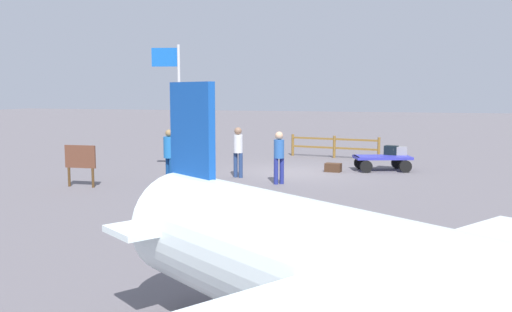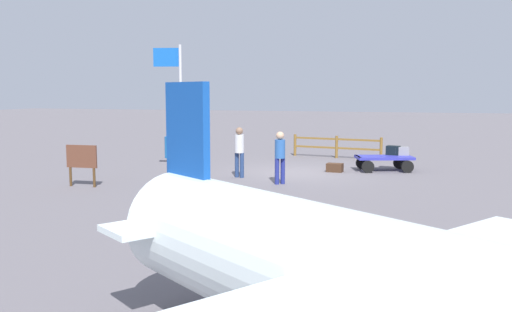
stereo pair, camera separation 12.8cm
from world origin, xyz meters
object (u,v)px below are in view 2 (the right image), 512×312
object	(u,v)px
suitcase_grey	(402,151)
suitcase_navy	(393,150)
airplane_near	(413,307)
worker_supervisor	(239,149)
suitcase_maroon	(335,168)
worker_trailing	(170,152)
luggage_cart	(384,160)
signboard	(82,160)
flagpole	(177,95)
worker_lead	(280,154)

from	to	relation	value
suitcase_grey	suitcase_navy	bearing A→B (deg)	-1.36
suitcase_grey	airplane_near	distance (m)	16.43
suitcase_grey	worker_supervisor	xyz separation A→B (m)	(5.17, 3.52, 0.29)
suitcase_maroon	worker_trailing	world-z (taller)	worker_trailing
luggage_cart	airplane_near	world-z (taller)	airplane_near
suitcase_grey	signboard	size ratio (longest dim) A/B	0.42
airplane_near	flagpole	size ratio (longest dim) A/B	1.66
worker_lead	airplane_near	world-z (taller)	airplane_near
suitcase_grey	signboard	world-z (taller)	signboard
luggage_cart	flagpole	size ratio (longest dim) A/B	0.50
luggage_cart	signboard	bearing A→B (deg)	35.60
suitcase_navy	worker_lead	bearing A→B (deg)	53.94
suitcase_maroon	airplane_near	distance (m)	15.45
worker_lead	flagpole	xyz separation A→B (m)	(4.03, -1.13, 1.81)
suitcase_maroon	airplane_near	world-z (taller)	airplane_near
worker_trailing	worker_supervisor	size ratio (longest dim) A/B	1.00
suitcase_navy	flagpole	distance (m)	8.23
suitcase_navy	suitcase_maroon	size ratio (longest dim) A/B	0.89
suitcase_navy	suitcase_maroon	world-z (taller)	suitcase_navy
airplane_near	signboard	world-z (taller)	airplane_near
airplane_near	signboard	size ratio (longest dim) A/B	5.83
airplane_near	signboard	distance (m)	13.91
suitcase_navy	signboard	world-z (taller)	signboard
luggage_cart	flagpole	xyz separation A→B (m)	(6.94, 2.79, 2.37)
luggage_cart	suitcase_navy	xyz separation A→B (m)	(-0.31, -0.51, 0.31)
worker_trailing	luggage_cart	bearing A→B (deg)	-143.37
suitcase_maroon	worker_lead	bearing A→B (deg)	68.26
worker_lead	flagpole	size ratio (longest dim) A/B	0.37
worker_trailing	flagpole	bearing A→B (deg)	-71.54
worker_supervisor	airplane_near	distance (m)	14.17
airplane_near	worker_lead	bearing A→B (deg)	-70.59
luggage_cart	suitcase_grey	size ratio (longest dim) A/B	4.13
airplane_near	worker_supervisor	bearing A→B (deg)	-65.50
luggage_cart	worker_trailing	size ratio (longest dim) A/B	1.31
worker_lead	worker_trailing	xyz separation A→B (m)	(3.39, 0.77, 0.03)
suitcase_navy	flagpole	world-z (taller)	flagpole
suitcase_maroon	worker_lead	world-z (taller)	worker_lead
suitcase_maroon	worker_lead	size ratio (longest dim) A/B	0.36
luggage_cart	worker_lead	distance (m)	4.91
suitcase_grey	worker_trailing	bearing A→B (deg)	36.86
flagpole	worker_lead	bearing A→B (deg)	164.35
worker_supervisor	suitcase_maroon	bearing A→B (deg)	-142.33
suitcase_grey	worker_supervisor	bearing A→B (deg)	34.25
suitcase_grey	suitcase_navy	xyz separation A→B (m)	(0.31, -0.01, 0.01)
worker_trailing	signboard	world-z (taller)	worker_trailing
flagpole	worker_supervisor	bearing A→B (deg)	174.38
airplane_near	luggage_cart	bearing A→B (deg)	-85.28
worker_lead	suitcase_grey	bearing A→B (deg)	-128.62
suitcase_navy	suitcase_maroon	distance (m)	2.43
suitcase_navy	worker_lead	xyz separation A→B (m)	(3.22, 4.42, 0.25)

